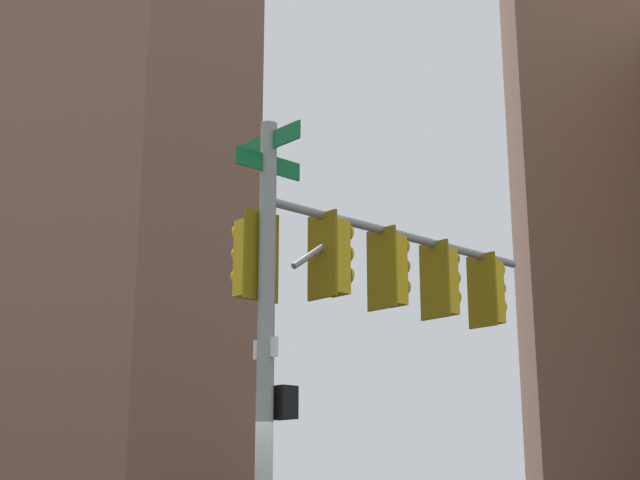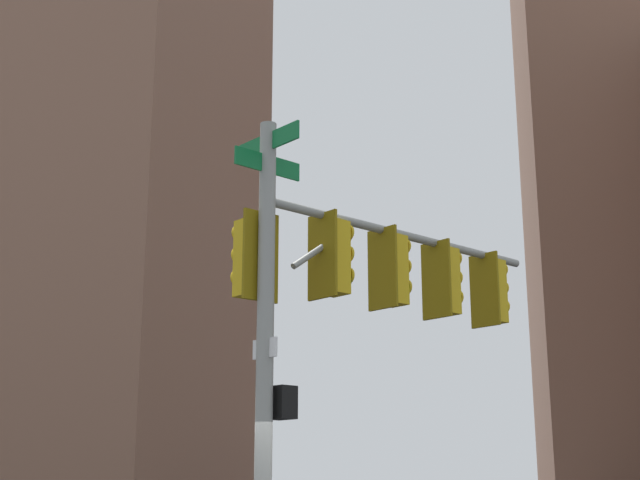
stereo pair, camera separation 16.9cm
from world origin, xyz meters
name	(u,v)px [view 2 (the right image)]	position (x,y,z in m)	size (l,w,h in m)	color
signal_pole_assembly	(361,291)	(0.77, 1.12, 4.33)	(3.85, 4.51, 6.32)	gray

